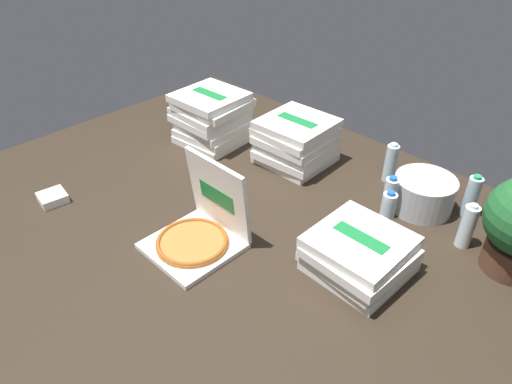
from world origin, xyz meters
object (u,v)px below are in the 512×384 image
object	(u,v)px
pizza_stack_left_mid	(296,142)
ice_bucket	(423,194)
open_pizza_box	(200,230)
water_bottle_3	(389,198)
pizza_stack_right_mid	(359,255)
water_bottle_0	(387,213)
water_bottle_2	(471,196)
pizza_stack_right_near	(212,118)
water_bottle_4	(467,226)
water_bottle_1	(391,163)
napkin_pile	(53,198)

from	to	relation	value
pizza_stack_left_mid	ice_bucket	xyz separation A→B (m)	(0.77, 0.11, -0.05)
open_pizza_box	water_bottle_3	size ratio (longest dim) A/B	1.74
pizza_stack_right_mid	water_bottle_0	xyz separation A→B (m)	(-0.06, 0.32, 0.02)
ice_bucket	water_bottle_2	distance (m)	0.23
pizza_stack_right_near	water_bottle_0	xyz separation A→B (m)	(1.29, -0.02, -0.05)
pizza_stack_left_mid	water_bottle_3	size ratio (longest dim) A/B	1.82
pizza_stack_left_mid	ice_bucket	bearing A→B (deg)	7.86
water_bottle_0	water_bottle_4	xyz separation A→B (m)	(0.31, 0.17, 0.00)
water_bottle_1	water_bottle_2	size ratio (longest dim) A/B	1.00
water_bottle_2	napkin_pile	size ratio (longest dim) A/B	1.75
water_bottle_2	open_pizza_box	bearing A→B (deg)	-125.58
ice_bucket	water_bottle_2	bearing A→B (deg)	31.64
pizza_stack_right_mid	water_bottle_2	size ratio (longest dim) A/B	1.77
open_pizza_box	ice_bucket	distance (m)	1.15
napkin_pile	pizza_stack_right_mid	bearing A→B (deg)	26.20
water_bottle_0	pizza_stack_right_mid	bearing A→B (deg)	-78.92
ice_bucket	water_bottle_3	size ratio (longest dim) A/B	1.32
pizza_stack_right_near	water_bottle_1	distance (m)	1.13
napkin_pile	pizza_stack_left_mid	bearing A→B (deg)	62.17
pizza_stack_left_mid	pizza_stack_right_mid	bearing A→B (deg)	-32.33
water_bottle_1	water_bottle_4	xyz separation A→B (m)	(0.55, -0.24, 0.00)
pizza_stack_right_near	napkin_pile	xyz separation A→B (m)	(-0.09, -1.04, -0.14)
pizza_stack_right_mid	pizza_stack_left_mid	bearing A→B (deg)	147.67
pizza_stack_right_mid	water_bottle_3	bearing A→B (deg)	105.67
water_bottle_0	napkin_pile	xyz separation A→B (m)	(-1.38, -1.02, -0.09)
water_bottle_1	napkin_pile	bearing A→B (deg)	-128.62
water_bottle_2	water_bottle_4	bearing A→B (deg)	-69.74
water_bottle_4	napkin_pile	distance (m)	2.07
pizza_stack_left_mid	water_bottle_2	bearing A→B (deg)	13.17
water_bottle_2	water_bottle_3	bearing A→B (deg)	-133.47
water_bottle_0	pizza_stack_left_mid	bearing A→B (deg)	165.54
pizza_stack_right_near	water_bottle_4	size ratio (longest dim) A/B	1.85
water_bottle_0	water_bottle_2	world-z (taller)	same
open_pizza_box	pizza_stack_right_mid	world-z (taller)	open_pizza_box
water_bottle_4	napkin_pile	xyz separation A→B (m)	(-1.69, -1.19, -0.09)
pizza_stack_right_mid	water_bottle_4	size ratio (longest dim) A/B	1.77
water_bottle_4	water_bottle_1	bearing A→B (deg)	156.49
pizza_stack_right_near	ice_bucket	world-z (taller)	pizza_stack_right_near
pizza_stack_right_near	ice_bucket	xyz separation A→B (m)	(1.32, 0.28, -0.07)
pizza_stack_left_mid	napkin_pile	xyz separation A→B (m)	(-0.64, -1.21, -0.11)
pizza_stack_right_mid	ice_bucket	world-z (taller)	pizza_stack_right_mid
ice_bucket	water_bottle_2	xyz separation A→B (m)	(0.19, 0.12, 0.02)
pizza_stack_right_mid	pizza_stack_left_mid	xyz separation A→B (m)	(-0.80, 0.51, 0.05)
water_bottle_4	water_bottle_2	bearing A→B (deg)	110.26
pizza_stack_left_mid	pizza_stack_right_near	bearing A→B (deg)	-162.97
water_bottle_1	napkin_pile	distance (m)	1.84
pizza_stack_right_near	pizza_stack_right_mid	bearing A→B (deg)	-13.93
pizza_stack_right_near	napkin_pile	distance (m)	1.06
water_bottle_1	water_bottle_3	xyz separation A→B (m)	(0.17, -0.29, 0.00)
open_pizza_box	water_bottle_0	bearing A→B (deg)	50.60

